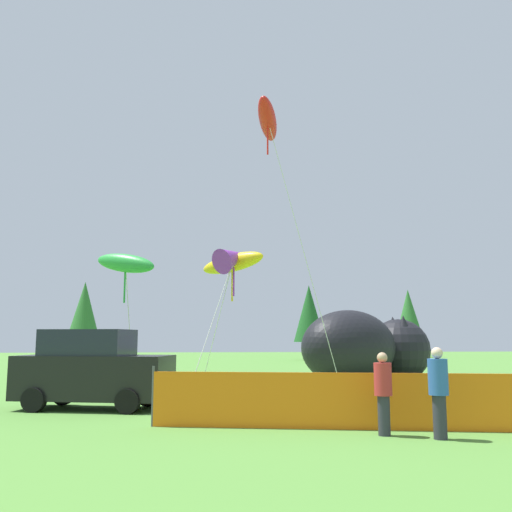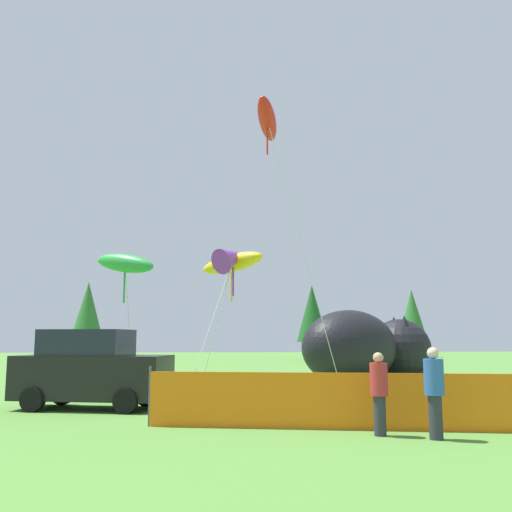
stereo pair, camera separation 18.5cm
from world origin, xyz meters
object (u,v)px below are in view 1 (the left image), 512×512
(spectator_in_black_shirt, at_px, (438,389))
(kite_green_fish, at_px, (125,263))
(folding_chair, at_px, (358,392))
(inflatable_cat, at_px, (365,350))
(kite_red_lizard, at_px, (268,120))
(kite_yellow_hero, at_px, (232,263))
(spectator_in_green_shirt, at_px, (383,390))
(kite_purple_delta, at_px, (234,258))
(parked_car, at_px, (93,370))

(spectator_in_black_shirt, height_order, kite_green_fish, kite_green_fish)
(folding_chair, distance_m, inflatable_cat, 8.94)
(kite_green_fish, xyz_separation_m, kite_red_lizard, (4.77, 0.55, 5.30))
(kite_yellow_hero, bearing_deg, spectator_in_green_shirt, -72.60)
(kite_purple_delta, bearing_deg, spectator_in_green_shirt, -72.25)
(spectator_in_black_shirt, bearing_deg, kite_green_fish, 130.30)
(parked_car, relative_size, spectator_in_green_shirt, 2.69)
(spectator_in_black_shirt, bearing_deg, inflatable_cat, 79.88)
(folding_chair, xyz_separation_m, spectator_in_black_shirt, (0.45, -3.95, 0.41))
(spectator_in_green_shirt, bearing_deg, folding_chair, 82.35)
(kite_green_fish, bearing_deg, parked_car, -97.13)
(parked_car, distance_m, spectator_in_green_shirt, 7.99)
(parked_car, xyz_separation_m, folding_chair, (6.88, -1.29, -0.51))
(parked_car, distance_m, kite_purple_delta, 6.07)
(parked_car, relative_size, kite_purple_delta, 0.83)
(folding_chair, height_order, kite_purple_delta, kite_purple_delta)
(inflatable_cat, relative_size, kite_green_fish, 1.39)
(inflatable_cat, height_order, kite_purple_delta, kite_purple_delta)
(kite_yellow_hero, xyz_separation_m, kite_red_lizard, (1.26, 0.20, 5.21))
(inflatable_cat, bearing_deg, spectator_in_green_shirt, -136.91)
(inflatable_cat, xyz_separation_m, spectator_in_green_shirt, (-3.14, -11.95, -0.51))
(spectator_in_black_shirt, height_order, kite_red_lizard, kite_red_lizard)
(kite_green_fish, bearing_deg, folding_chair, -33.15)
(spectator_in_green_shirt, bearing_deg, spectator_in_black_shirt, -28.24)
(folding_chair, height_order, inflatable_cat, inflatable_cat)
(kite_red_lizard, bearing_deg, kite_green_fish, -173.41)
(parked_car, height_order, spectator_in_black_shirt, parked_car)
(kite_green_fish, bearing_deg, kite_red_lizard, 6.59)
(spectator_in_green_shirt, relative_size, kite_green_fish, 0.33)
(spectator_in_green_shirt, relative_size, kite_red_lizard, 0.16)
(kite_yellow_hero, bearing_deg, spectator_in_black_shirt, -68.09)
(folding_chair, height_order, spectator_in_black_shirt, spectator_in_black_shirt)
(kite_red_lizard, bearing_deg, spectator_in_black_shirt, -76.00)
(spectator_in_green_shirt, bearing_deg, inflatable_cat, 75.30)
(parked_car, bearing_deg, kite_purple_delta, 51.12)
(inflatable_cat, distance_m, kite_red_lizard, 10.02)
(inflatable_cat, xyz_separation_m, kite_yellow_hero, (-5.66, -3.89, 3.00))
(parked_car, height_order, kite_green_fish, kite_green_fish)
(kite_red_lizard, bearing_deg, inflatable_cat, 39.91)
(kite_red_lizard, bearing_deg, kite_purple_delta, -158.32)
(parked_car, bearing_deg, spectator_in_green_shirt, -23.07)
(spectator_in_black_shirt, distance_m, kite_purple_delta, 9.64)
(inflatable_cat, bearing_deg, kite_yellow_hero, -177.71)
(parked_car, height_order, inflatable_cat, inflatable_cat)
(kite_yellow_hero, bearing_deg, kite_red_lizard, 9.27)
(kite_red_lizard, distance_m, kite_purple_delta, 5.22)
(inflatable_cat, xyz_separation_m, spectator_in_black_shirt, (-2.22, -12.44, -0.45))
(spectator_in_green_shirt, xyz_separation_m, spectator_in_black_shirt, (0.91, -0.49, 0.06))
(spectator_in_black_shirt, bearing_deg, spectator_in_green_shirt, 151.76)
(folding_chair, relative_size, kite_green_fish, 0.19)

